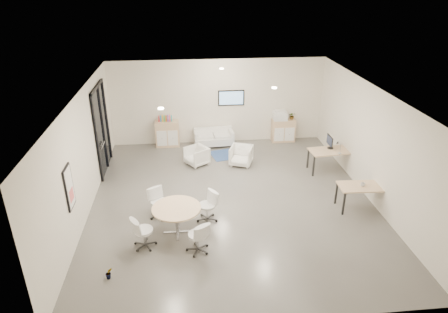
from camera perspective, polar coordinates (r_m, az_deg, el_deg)
name	(u,v)px	position (r m, az deg, el deg)	size (l,w,h in m)	color
room_shell	(232,150)	(10.95, 1.19, 0.92)	(9.60, 10.60, 4.80)	#54524D
glass_door	(102,127)	(13.52, -17.09, 4.10)	(0.09, 1.90, 2.85)	black
artwork	(69,188)	(9.85, -21.24, -4.16)	(0.05, 0.54, 1.04)	black
wall_tv	(231,98)	(15.12, 1.03, 8.37)	(0.98, 0.06, 0.58)	black
ceiling_spots	(222,86)	(11.19, -0.30, 10.03)	(3.14, 4.14, 0.03)	#FFEAC6
sideboard_left	(167,134)	(15.24, -8.09, 3.26)	(0.88, 0.46, 0.99)	tan
sideboard_right	(283,130)	(15.72, 8.45, 3.71)	(0.89, 0.43, 0.89)	tan
books	(165,118)	(15.04, -8.40, 5.40)	(0.51, 0.14, 0.22)	red
printer	(280,115)	(15.47, 8.03, 5.83)	(0.53, 0.44, 0.37)	white
loveseat	(213,138)	(15.22, -1.52, 2.69)	(1.52, 0.84, 0.55)	white
blue_rug	(231,154)	(14.57, 0.96, 0.39)	(1.40, 0.93, 0.01)	navy
armchair_left	(197,155)	(13.69, -3.93, 0.22)	(0.68, 0.63, 0.70)	white
armchair_right	(241,155)	(13.64, 2.47, 0.26)	(0.71, 0.67, 0.73)	white
desk_rear	(332,152)	(13.54, 15.11, 0.59)	(1.50, 0.85, 0.75)	tan
desk_front	(363,188)	(11.68, 19.25, -4.27)	(1.37, 0.73, 0.70)	tan
monitor	(330,142)	(13.53, 14.89, 2.05)	(0.20, 0.50, 0.44)	black
round_table	(177,210)	(10.07, -6.80, -7.65)	(1.23, 1.23, 0.75)	tan
meeting_chairs	(177,219)	(10.20, -6.72, -8.85)	(2.37, 2.37, 0.82)	white
plant_cabinet	(292,117)	(15.61, 9.69, 5.65)	(0.25, 0.28, 0.22)	#3F7F3F
plant_floor	(109,276)	(9.36, -16.07, -16.06)	(0.15, 0.28, 0.12)	#3F7F3F
cup	(363,184)	(11.59, 19.22, -3.76)	(0.12, 0.10, 0.12)	white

